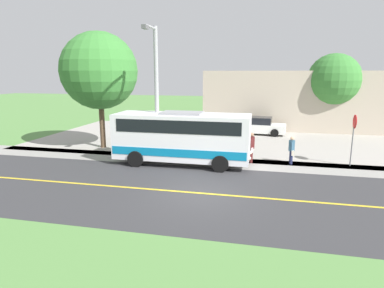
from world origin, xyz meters
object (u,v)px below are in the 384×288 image
shuttle_bus_front (182,136)px  parked_car_near (258,126)px  stop_sign (354,131)px  commercial_building (296,98)px  pedestrian_with_bags (292,150)px  street_light_pole (156,89)px  pedestrian_waiting (252,147)px  tree_curbside (99,71)px  tree_lot_edge (334,80)px

shuttle_bus_front → parked_car_near: (-10.54, 4.01, -0.95)m
stop_sign → commercial_building: commercial_building is taller
pedestrian_with_bags → street_light_pole: 8.48m
pedestrian_with_bags → pedestrian_waiting: 2.25m
tree_curbside → parked_car_near: bearing=126.2°
pedestrian_with_bags → stop_sign: (-0.31, 3.24, 1.12)m
tree_curbside → pedestrian_with_bags: bearing=82.7°
stop_sign → parked_car_near: size_ratio=0.63×
shuttle_bus_front → tree_curbside: tree_curbside is taller
stop_sign → street_light_pole: (1.23, -10.96, 2.27)m
shuttle_bus_front → tree_lot_edge: (-12.91, 10.13, 2.85)m
street_light_pole → tree_lot_edge: bearing=136.8°
tree_lot_edge → street_light_pole: bearing=-43.2°
shuttle_bus_front → tree_curbside: 7.92m
street_light_pole → parked_car_near: (-10.16, 5.63, -3.54)m
commercial_building → street_light_pole: bearing=-28.8°
shuttle_bus_front → street_light_pole: 3.08m
tree_lot_edge → commercial_building: 5.14m
pedestrian_with_bags → commercial_building: bearing=174.9°
shuttle_bus_front → tree_lot_edge: tree_lot_edge is taller
stop_sign → tree_curbside: tree_curbside is taller
pedestrian_with_bags → commercial_building: (-15.61, 1.38, 1.80)m
shuttle_bus_front → commercial_building: bearing=156.1°
pedestrian_with_bags → commercial_building: size_ratio=0.09×
pedestrian_waiting → parked_car_near: size_ratio=0.39×
parked_car_near → commercial_building: commercial_building is taller
street_light_pole → tree_lot_edge: 17.18m
tree_lot_edge → commercial_building: tree_lot_edge is taller
parked_car_near → commercial_building: 7.51m
shuttle_bus_front → stop_sign: bearing=99.8°
street_light_pole → commercial_building: street_light_pole is taller
pedestrian_waiting → stop_sign: size_ratio=0.61×
pedestrian_with_bags → pedestrian_waiting: pedestrian_waiting is taller
pedestrian_waiting → tree_lot_edge: size_ratio=0.26×
pedestrian_waiting → commercial_building: 16.31m
pedestrian_with_bags → commercial_building: 15.77m
commercial_building → shuttle_bus_front: bearing=-23.9°
street_light_pole → parked_car_near: size_ratio=1.69×
parked_car_near → tree_lot_edge: size_ratio=0.67×
pedestrian_with_bags → stop_sign: size_ratio=0.55×
shuttle_bus_front → pedestrian_with_bags: size_ratio=4.86×
stop_sign → street_light_pole: size_ratio=0.38×
tree_lot_edge → commercial_building: bearing=-146.5°
street_light_pole → parked_car_near: bearing=151.0°
pedestrian_with_bags → tree_curbside: bearing=-97.3°
pedestrian_with_bags → stop_sign: stop_sign is taller
parked_car_near → tree_lot_edge: tree_lot_edge is taller
commercial_building → parked_car_near: bearing=-28.6°
pedestrian_waiting → street_light_pole: size_ratio=0.23×
pedestrian_waiting → commercial_building: commercial_building is taller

